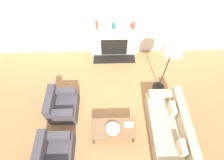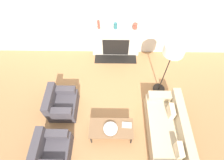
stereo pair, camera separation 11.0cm
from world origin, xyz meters
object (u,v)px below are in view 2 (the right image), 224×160
object	(u,v)px
mantel_vase_left	(99,25)
couch	(169,133)
mantel_vase_center_left	(115,26)
book	(127,125)
armchair_near	(52,151)
floor_lamp	(173,52)
coffee_table	(111,128)
mantel_vase_center_right	(135,26)
bowl	(110,129)
fireplace	(116,42)
armchair_far	(61,104)

from	to	relation	value
mantel_vase_left	couch	bearing A→B (deg)	-58.45
mantel_vase_center_left	book	bearing A→B (deg)	-84.14
armchair_near	mantel_vase_center_left	xyz separation A→B (m)	(1.44, 3.41, 0.88)
book	floor_lamp	bearing A→B (deg)	55.48
floor_lamp	couch	bearing A→B (deg)	-91.17
coffee_table	mantel_vase_left	bearing A→B (deg)	98.27
couch	book	bearing A→B (deg)	-97.42
couch	mantel_vase_center_right	distance (m)	3.17
floor_lamp	bowl	bearing A→B (deg)	-134.89
fireplace	book	bearing A→B (deg)	-84.55
fireplace	mantel_vase_center_right	xyz separation A→B (m)	(0.57, 0.01, 0.64)
couch	mantel_vase_center_left	distance (m)	3.36
coffee_table	floor_lamp	world-z (taller)	floor_lamp
bowl	armchair_far	bearing A→B (deg)	151.38
mantel_vase_center_left	mantel_vase_center_right	xyz separation A→B (m)	(0.60, 0.00, -0.01)
bowl	book	xyz separation A→B (m)	(0.39, 0.11, -0.04)
couch	mantel_vase_left	xyz separation A→B (m)	(-1.82, 2.96, 0.93)
bowl	book	distance (m)	0.41
floor_lamp	mantel_vase_center_left	xyz separation A→B (m)	(-1.34, 1.49, -0.39)
armchair_near	mantel_vase_center_left	size ratio (longest dim) A/B	4.43
armchair_far	floor_lamp	xyz separation A→B (m)	(2.78, 0.72, 1.26)
fireplace	armchair_far	world-z (taller)	fireplace
book	couch	bearing A→B (deg)	-3.76
couch	armchair_far	xyz separation A→B (m)	(-2.75, 0.75, 0.01)
book	floor_lamp	distance (m)	2.04
fireplace	mantel_vase_center_left	distance (m)	0.65
armchair_far	mantel_vase_center_left	bearing A→B (deg)	-33.09
couch	coffee_table	world-z (taller)	couch
bowl	mantel_vase_center_left	bearing A→B (deg)	88.05
armchair_near	mantel_vase_left	xyz separation A→B (m)	(0.93, 3.41, 0.92)
armchair_far	coffee_table	size ratio (longest dim) A/B	0.78
bowl	mantel_vase_left	size ratio (longest dim) A/B	1.25
couch	mantel_vase_center_left	xyz separation A→B (m)	(-1.31, 2.96, 0.89)
floor_lamp	armchair_far	bearing A→B (deg)	-165.53
fireplace	mantel_vase_center_left	world-z (taller)	mantel_vase_center_left
armchair_far	mantel_vase_center_right	size ratio (longest dim) A/B	4.80
armchair_far	mantel_vase_center_right	bearing A→B (deg)	-42.65
floor_lamp	mantel_vase_center_right	world-z (taller)	floor_lamp
armchair_near	armchair_far	world-z (taller)	same
mantel_vase_left	mantel_vase_center_right	xyz separation A→B (m)	(1.10, 0.00, -0.05)
armchair_near	bowl	distance (m)	1.43
armchair_far	mantel_vase_center_left	world-z (taller)	mantel_vase_center_left
couch	mantel_vase_center_right	world-z (taller)	mantel_vase_center_right
armchair_far	floor_lamp	world-z (taller)	floor_lamp
mantel_vase_left	mantel_vase_center_right	distance (m)	1.10
bowl	floor_lamp	xyz separation A→B (m)	(1.44, 1.45, 1.09)
book	mantel_vase_center_left	xyz separation A→B (m)	(-0.29, 2.83, 0.73)
bowl	mantel_vase_center_right	bearing A→B (deg)	76.69
mantel_vase_center_right	bowl	bearing A→B (deg)	-103.31
armchair_far	coffee_table	xyz separation A→B (m)	(1.36, -0.69, 0.10)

